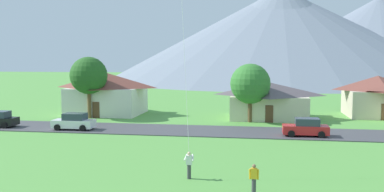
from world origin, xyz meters
name	(u,v)px	position (x,y,z in m)	size (l,w,h in m)	color
road_strip	(217,131)	(0.00, 28.33, 0.04)	(160.00, 6.64, 0.08)	#424247
mountain_far_east_ridge	(377,38)	(44.95, 147.41, 14.48)	(104.19, 104.19, 28.96)	slate
mountain_west_ridge	(281,34)	(10.51, 136.23, 15.59)	(118.52, 118.52, 31.19)	slate
mountain_east_ridge	(281,32)	(10.49, 133.25, 16.20)	(89.55, 89.55, 32.40)	slate
house_leftmost	(269,100)	(5.23, 39.11, 2.29)	(9.82, 8.17, 4.42)	beige
house_left_center	(107,93)	(-15.85, 39.37, 2.83)	(9.84, 8.04, 5.47)	silver
house_rightmost	(377,95)	(18.84, 42.92, 2.68)	(8.05, 8.05, 5.17)	beige
tree_near_left	(89,76)	(-16.58, 35.36, 5.25)	(4.58, 4.58, 7.56)	brown
tree_left_of_center	(250,84)	(3.04, 35.26, 4.44)	(4.61, 4.61, 6.76)	brown
parked_car_red_west_end	(306,128)	(8.48, 26.92, 0.87)	(4.22, 2.12, 1.68)	red
parked_car_white_mid_east	(74,122)	(-14.63, 26.79, 0.87)	(4.24, 2.15, 1.68)	white
watcher_person	(254,179)	(3.98, 8.95, 0.88)	(0.56, 0.24, 1.68)	#3D3D42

